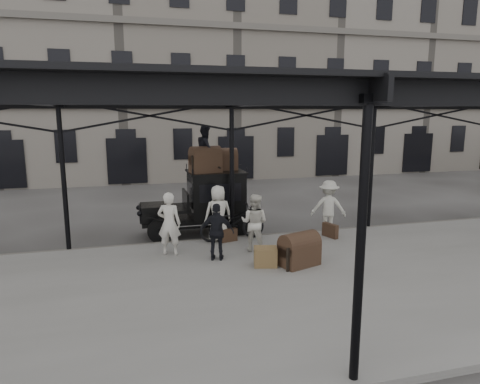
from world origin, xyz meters
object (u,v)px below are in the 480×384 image
object	(u,v)px
taxi	(207,199)
porter_official	(217,232)
steamer_trunk_roof_near	(205,161)
bicycle	(232,223)
porter_left	(169,224)
steamer_trunk_platform	(299,252)

from	to	relation	value
taxi	porter_official	world-z (taller)	taxi
steamer_trunk_roof_near	bicycle	bearing A→B (deg)	-73.68
taxi	bicycle	distance (m)	1.61
bicycle	steamer_trunk_roof_near	world-z (taller)	steamer_trunk_roof_near
bicycle	steamer_trunk_roof_near	distance (m)	2.27
steamer_trunk_roof_near	taxi	bearing A→B (deg)	60.68
porter_left	steamer_trunk_roof_near	xyz separation A→B (m)	(1.44, 2.10, 1.49)
porter_left	steamer_trunk_platform	world-z (taller)	porter_left
steamer_trunk_roof_near	steamer_trunk_platform	world-z (taller)	steamer_trunk_roof_near
porter_left	steamer_trunk_roof_near	bearing A→B (deg)	-105.19
bicycle	steamer_trunk_platform	size ratio (longest dim) A/B	2.08
porter_left	porter_official	distance (m)	1.46
porter_official	porter_left	bearing A→B (deg)	-15.11
porter_official	steamer_trunk_roof_near	distance (m)	3.32
porter_left	steamer_trunk_platform	bearing A→B (deg)	170.63
bicycle	steamer_trunk_platform	bearing A→B (deg)	-160.71
steamer_trunk_platform	porter_left	bearing A→B (deg)	132.57
steamer_trunk_roof_near	steamer_trunk_platform	size ratio (longest dim) A/B	0.97
porter_left	bicycle	size ratio (longest dim) A/B	0.85
porter_left	taxi	bearing A→B (deg)	-103.68
steamer_trunk_roof_near	porter_official	bearing A→B (deg)	-105.72
porter_official	bicycle	distance (m)	1.92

